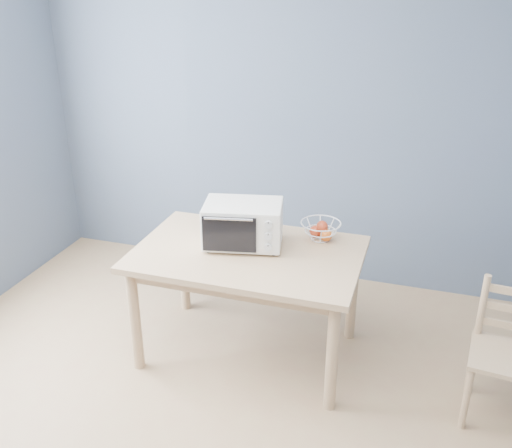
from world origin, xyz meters
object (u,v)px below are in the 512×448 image
(dining_table, at_px, (248,266))
(fruit_basket, at_px, (321,230))
(toaster_oven, at_px, (240,224))
(dining_chair, at_px, (506,356))

(dining_table, bearing_deg, fruit_basket, 37.64)
(dining_table, height_order, toaster_oven, toaster_oven)
(dining_table, height_order, dining_chair, dining_chair)
(dining_table, distance_m, toaster_oven, 0.27)
(fruit_basket, distance_m, dining_chair, 1.29)
(toaster_oven, relative_size, fruit_basket, 1.71)
(dining_table, xyz_separation_m, toaster_oven, (-0.07, 0.07, 0.25))
(fruit_basket, bearing_deg, dining_chair, -20.66)
(fruit_basket, relative_size, dining_chair, 0.39)
(dining_table, relative_size, toaster_oven, 2.61)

